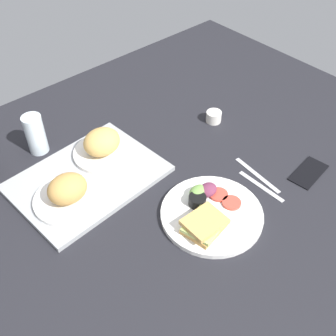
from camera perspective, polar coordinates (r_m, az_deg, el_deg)
ground_plane at (r=130.95cm, az=0.22°, el=-2.82°), size 190.00×150.00×3.00cm
serving_tray at (r=133.34cm, az=-10.93°, el=-1.36°), size 47.10×35.93×1.60cm
bread_plate_near at (r=123.95cm, az=-13.60°, el=-3.32°), size 20.30×20.30×9.44cm
bread_plate_far at (r=136.81cm, az=-8.96°, el=3.05°), size 20.27×20.27×9.80cm
plate_with_salad at (r=120.82cm, az=5.70°, el=-6.11°), size 29.76×29.76×5.40cm
drinking_glass at (r=144.18cm, az=-17.74°, el=4.45°), size 6.45×6.45×13.94cm
espresso_cup at (r=154.13cm, az=6.29°, el=7.02°), size 5.60×5.60×4.00cm
fork at (r=132.43cm, az=12.65°, el=-2.44°), size 1.51×17.01×0.50cm
knife at (r=135.75cm, az=12.15°, el=-0.92°), size 3.28×19.05×0.50cm
cell_phone at (r=140.82cm, az=18.74°, el=-0.55°), size 15.15×8.85×0.80cm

